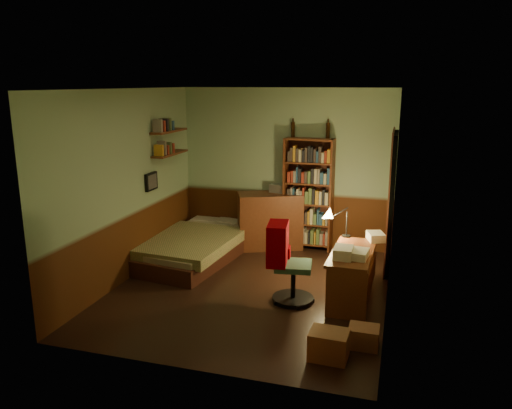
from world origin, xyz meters
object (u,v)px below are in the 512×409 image
(office_chair, at_px, (294,264))
(cardboard_box_b, at_px, (364,337))
(bed, at_px, (195,237))
(cardboard_box_a, at_px, (329,345))
(mini_stereo, at_px, (278,188))
(bookshelf, at_px, (308,195))
(dresser, at_px, (270,220))
(desk_lamp, at_px, (347,213))
(desk, at_px, (351,276))

(office_chair, distance_m, cardboard_box_b, 1.35)
(bed, distance_m, cardboard_box_a, 3.39)
(mini_stereo, distance_m, cardboard_box_b, 3.52)
(bed, distance_m, cardboard_box_b, 3.43)
(mini_stereo, height_order, office_chair, mini_stereo)
(bookshelf, distance_m, cardboard_box_a, 3.46)
(dresser, bearing_deg, office_chair, -90.42)
(mini_stereo, bearing_deg, bed, -127.82)
(bed, xyz_separation_m, bookshelf, (1.60, 0.91, 0.58))
(bed, bearing_deg, dresser, 47.84)
(mini_stereo, height_order, bookshelf, bookshelf)
(bed, height_order, cardboard_box_a, bed)
(desk_lamp, relative_size, cardboard_box_a, 1.72)
(bookshelf, relative_size, office_chair, 1.83)
(desk, height_order, desk_lamp, desk_lamp)
(desk_lamp, bearing_deg, office_chair, -101.41)
(bookshelf, distance_m, desk_lamp, 1.43)
(desk_lamp, distance_m, office_chair, 1.11)
(mini_stereo, relative_size, cardboard_box_b, 0.82)
(dresser, relative_size, cardboard_box_b, 3.34)
(mini_stereo, distance_m, cardboard_box_a, 3.67)
(cardboard_box_b, bearing_deg, mini_stereo, 119.09)
(bookshelf, height_order, cardboard_box_a, bookshelf)
(bed, xyz_separation_m, cardboard_box_a, (2.43, -2.36, -0.18))
(bed, height_order, cardboard_box_b, bed)
(desk_lamp, bearing_deg, bookshelf, 142.95)
(dresser, bearing_deg, desk, -71.74)
(office_chair, relative_size, cardboard_box_a, 2.62)
(dresser, xyz_separation_m, cardboard_box_b, (1.77, -2.86, -0.35))
(dresser, relative_size, bookshelf, 0.57)
(desk, distance_m, office_chair, 0.76)
(bookshelf, xyz_separation_m, office_chair, (0.21, -2.06, -0.41))
(bed, distance_m, office_chair, 2.15)
(dresser, height_order, desk, dresser)
(office_chair, bearing_deg, mini_stereo, 100.95)
(cardboard_box_b, bearing_deg, desk, 102.48)
(desk_lamp, xyz_separation_m, office_chair, (-0.54, -0.85, -0.47))
(bed, xyz_separation_m, cardboard_box_b, (2.75, -2.03, -0.22))
(bed, height_order, desk_lamp, desk_lamp)
(dresser, height_order, office_chair, office_chair)
(office_chair, bearing_deg, bed, 139.64)
(desk, height_order, office_chair, office_chair)
(bookshelf, bearing_deg, dresser, -166.77)
(desk_lamp, bearing_deg, dresser, 161.65)
(bed, bearing_deg, desk_lamp, 0.54)
(bed, bearing_deg, desk, -11.94)
(bed, relative_size, cardboard_box_a, 5.80)
(desk, xyz_separation_m, cardboard_box_b, (0.25, -1.14, -0.21))
(office_chair, relative_size, cardboard_box_b, 3.22)
(desk, height_order, cardboard_box_a, desk)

